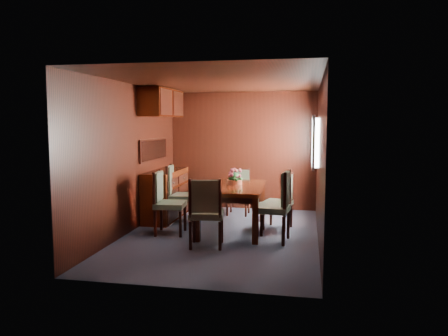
% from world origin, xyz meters
% --- Properties ---
extents(ground, '(4.50, 4.50, 0.00)m').
position_xyz_m(ground, '(0.00, 0.00, 0.00)').
color(ground, '#353849').
rests_on(ground, ground).
extents(room_shell, '(3.06, 4.52, 2.41)m').
position_xyz_m(room_shell, '(-0.10, 0.33, 1.63)').
color(room_shell, black).
rests_on(room_shell, ground).
extents(sideboard, '(0.48, 1.40, 0.90)m').
position_xyz_m(sideboard, '(-1.25, 1.00, 0.45)').
color(sideboard, '#3A1307').
rests_on(sideboard, ground).
extents(dining_table, '(1.06, 1.64, 0.75)m').
position_xyz_m(dining_table, '(0.12, 0.34, 0.65)').
color(dining_table, '#3A1307').
rests_on(dining_table, ground).
extents(chair_left_near, '(0.51, 0.53, 1.02)m').
position_xyz_m(chair_left_near, '(-0.90, -0.05, 0.56)').
color(chair_left_near, black).
rests_on(chair_left_near, ground).
extents(chair_left_far, '(0.55, 0.56, 1.04)m').
position_xyz_m(chair_left_far, '(-0.93, 0.64, 0.58)').
color(chair_left_far, black).
rests_on(chair_left_far, ground).
extents(chair_right_near, '(0.54, 0.56, 1.07)m').
position_xyz_m(chair_right_near, '(0.90, -0.19, 0.60)').
color(chair_right_near, black).
rests_on(chair_right_near, ground).
extents(chair_right_far, '(0.52, 0.53, 0.93)m').
position_xyz_m(chair_right_far, '(0.91, 0.60, 0.52)').
color(chair_right_far, black).
rests_on(chair_right_far, ground).
extents(chair_head, '(0.54, 0.52, 1.01)m').
position_xyz_m(chair_head, '(-0.08, -0.71, 0.56)').
color(chair_head, black).
rests_on(chair_head, ground).
extents(chair_foot, '(0.43, 0.41, 0.87)m').
position_xyz_m(chair_foot, '(0.02, 1.67, 0.48)').
color(chair_foot, black).
rests_on(chair_foot, ground).
extents(flower_centerpiece, '(0.28, 0.28, 0.28)m').
position_xyz_m(flower_centerpiece, '(0.13, 0.47, 0.89)').
color(flower_centerpiece, '#AB5234').
rests_on(flower_centerpiece, dining_table).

